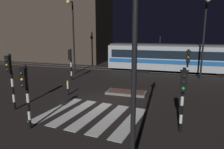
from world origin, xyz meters
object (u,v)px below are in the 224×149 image
at_px(traffic_light_corner_far_right, 188,64).
at_px(street_lamp_trackside_right, 205,30).
at_px(traffic_light_corner_far_left, 70,60).
at_px(traffic_light_corner_near_right, 183,91).
at_px(street_lamp_trackside_left, 72,29).
at_px(traffic_light_corner_near_left, 10,74).
at_px(bollard_island_edge, 68,88).
at_px(street_lamp_near_kerb, 133,36).
at_px(tram, 182,58).
at_px(traffic_light_kerb_mid_left, 26,88).

height_order(traffic_light_corner_far_right, street_lamp_trackside_right, street_lamp_trackside_right).
height_order(traffic_light_corner_far_left, street_lamp_trackside_right, street_lamp_trackside_right).
bearing_deg(street_lamp_trackside_right, traffic_light_corner_near_right, -99.69).
relative_size(traffic_light_corner_far_left, street_lamp_trackside_right, 0.40).
relative_size(street_lamp_trackside_right, street_lamp_trackside_left, 0.97).
bearing_deg(traffic_light_corner_near_left, street_lamp_trackside_left, 99.02).
bearing_deg(bollard_island_edge, traffic_light_corner_far_left, 115.28).
relative_size(traffic_light_corner_far_right, street_lamp_near_kerb, 0.46).
bearing_deg(street_lamp_trackside_right, tram, 118.09).
bearing_deg(street_lamp_trackside_right, bollard_island_edge, -140.11).
height_order(traffic_light_corner_near_left, traffic_light_corner_far_right, traffic_light_corner_near_left).
bearing_deg(traffic_light_kerb_mid_left, traffic_light_corner_far_left, 106.79).
distance_m(traffic_light_corner_near_right, traffic_light_kerb_mid_left, 7.22).
xyz_separation_m(traffic_light_kerb_mid_left, traffic_light_corner_near_left, (-2.55, 1.84, 0.18)).
bearing_deg(tram, traffic_light_corner_near_left, -122.90).
bearing_deg(traffic_light_corner_near_left, traffic_light_corner_far_right, 36.93).
bearing_deg(street_lamp_near_kerb, traffic_light_corner_far_left, 126.42).
bearing_deg(traffic_light_corner_far_left, traffic_light_corner_far_right, -2.83).
relative_size(traffic_light_corner_near_left, bollard_island_edge, 3.04).
relative_size(traffic_light_kerb_mid_left, street_lamp_trackside_left, 0.39).
bearing_deg(traffic_light_corner_near_left, traffic_light_corner_near_right, -0.46).
xyz_separation_m(street_lamp_trackside_left, street_lamp_near_kerb, (9.65, -14.45, -0.43)).
xyz_separation_m(traffic_light_corner_far_right, street_lamp_near_kerb, (-2.23, -10.74, 2.33)).
xyz_separation_m(traffic_light_corner_far_left, bollard_island_edge, (2.10, -4.45, -1.45)).
bearing_deg(bollard_island_edge, traffic_light_corner_near_right, -25.26).
distance_m(traffic_light_corner_near_left, bollard_island_edge, 4.34).
bearing_deg(street_lamp_trackside_right, street_lamp_near_kerb, -103.94).
distance_m(traffic_light_corner_far_left, street_lamp_trackside_left, 4.54).
relative_size(traffic_light_corner_near_right, street_lamp_trackside_right, 0.40).
bearing_deg(street_lamp_trackside_left, bollard_island_edge, -65.73).
bearing_deg(traffic_light_kerb_mid_left, traffic_light_corner_near_right, 14.12).
relative_size(traffic_light_corner_near_right, traffic_light_corner_near_left, 0.91).
bearing_deg(traffic_light_corner_far_right, traffic_light_corner_far_left, 177.17).
relative_size(traffic_light_corner_far_left, traffic_light_kerb_mid_left, 0.98).
relative_size(traffic_light_corner_near_right, traffic_light_corner_far_right, 0.93).
distance_m(street_lamp_trackside_right, tram, 4.81).
distance_m(traffic_light_corner_near_right, traffic_light_corner_near_left, 9.56).
distance_m(traffic_light_corner_far_left, tram, 12.55).
height_order(traffic_light_kerb_mid_left, traffic_light_corner_near_left, traffic_light_corner_near_left).
height_order(traffic_light_kerb_mid_left, traffic_light_corner_far_right, traffic_light_corner_far_right).
xyz_separation_m(traffic_light_kerb_mid_left, street_lamp_near_kerb, (5.31, -1.31, 2.45)).
relative_size(traffic_light_corner_far_right, street_lamp_trackside_left, 0.42).
bearing_deg(tram, traffic_light_corner_far_left, -145.29).
xyz_separation_m(traffic_light_corner_near_left, bollard_island_edge, (1.66, 3.65, -1.67)).
bearing_deg(street_lamp_near_kerb, street_lamp_trackside_left, 123.74).
bearing_deg(traffic_light_corner_far_right, traffic_light_kerb_mid_left, -128.66).
bearing_deg(bollard_island_edge, tram, 54.71).
relative_size(traffic_light_corner_near_right, street_lamp_near_kerb, 0.43).
bearing_deg(tram, traffic_light_kerb_mid_left, -113.17).
relative_size(street_lamp_trackside_left, tram, 0.46).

